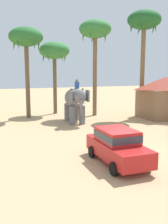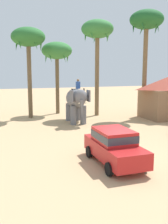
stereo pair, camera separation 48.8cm
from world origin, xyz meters
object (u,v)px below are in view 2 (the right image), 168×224
Objects in this scene: palm_tree_leaning_seaward at (146,24)px; roadside_hut at (167,96)px; car_sedan_foreground at (114,145)px; elephant_with_mahout at (76,100)px; palm_tree_far_back at (28,40)px; palm_tree_left_of_road at (97,33)px; palm_tree_behind_elephant at (57,53)px.

palm_tree_leaning_seaward is 7.18m from roadside_hut.
car_sedan_foreground is 14.13m from roadside_hut.
elephant_with_mahout is at bearing -177.18° from palm_tree_leaning_seaward.
palm_tree_far_back is (-3.29, 4.13, 5.45)m from elephant_with_mahout.
palm_tree_leaning_seaward is (3.91, -2.62, 0.63)m from palm_tree_left_of_road.
palm_tree_left_of_road is 1.80× the size of roadside_hut.
car_sedan_foreground is at bearing -95.99° from palm_tree_behind_elephant.
palm_tree_behind_elephant is 12.10m from roadside_hut.
palm_tree_behind_elephant is 4.74m from palm_tree_left_of_road.
car_sedan_foreground is at bearing -99.77° from elephant_with_mahout.
roadside_hut is (8.98, -1.02, 0.13)m from elephant_with_mahout.
elephant_with_mahout is at bearing -138.25° from palm_tree_left_of_road.
car_sedan_foreground is 0.55× the size of palm_tree_behind_elephant.
palm_tree_behind_elephant is 3.70m from palm_tree_far_back.
palm_tree_behind_elephant is 1.43× the size of roadside_hut.
car_sedan_foreground is 16.87m from palm_tree_behind_elephant.
elephant_with_mahout is at bearing -89.15° from palm_tree_behind_elephant.
elephant_with_mahout is (1.75, 10.14, 1.06)m from car_sedan_foreground.
palm_tree_left_of_road is at bearing -9.92° from palm_tree_far_back.
palm_tree_behind_elephant is at bearing 90.85° from elephant_with_mahout.
car_sedan_foreground is 10.35m from elephant_with_mahout.
elephant_with_mahout is 7.59m from palm_tree_far_back.
elephant_with_mahout is 0.52× the size of palm_tree_behind_elephant.
palm_tree_behind_elephant is at bearing 143.89° from palm_tree_leaning_seaward.
palm_tree_left_of_road is at bearing 41.75° from elephant_with_mahout.
palm_tree_left_of_road is 9.29m from roadside_hut.
roadside_hut is at bearing -22.79° from palm_tree_far_back.
palm_tree_leaning_seaward is (7.25, 0.36, 6.96)m from elephant_with_mahout.
palm_tree_left_of_road reaches higher than roadside_hut.
palm_tree_far_back is at bearing 128.52° from elephant_with_mahout.
palm_tree_far_back is 14.33m from roadside_hut.
palm_tree_far_back is at bearing 157.21° from roadside_hut.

